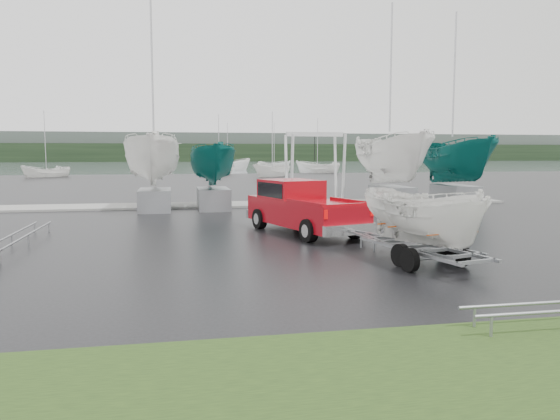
{
  "coord_description": "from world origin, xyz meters",
  "views": [
    {
      "loc": [
        -4.17,
        -17.44,
        2.95
      ],
      "look_at": [
        -0.97,
        -1.12,
        1.2
      ],
      "focal_mm": 35.0,
      "sensor_mm": 36.0,
      "label": 1
    }
  ],
  "objects_px": {
    "trailer_hitched": "(421,169)",
    "trailer_parked": "(433,176)",
    "pickup_truck": "(300,205)",
    "boat_hoist": "(315,158)"
  },
  "relations": [
    {
      "from": "pickup_truck",
      "to": "trailer_parked",
      "type": "height_order",
      "value": "trailer_parked"
    },
    {
      "from": "trailer_hitched",
      "to": "trailer_parked",
      "type": "height_order",
      "value": "trailer_hitched"
    },
    {
      "from": "pickup_truck",
      "to": "trailer_hitched",
      "type": "bearing_deg",
      "value": -90.0
    },
    {
      "from": "pickup_truck",
      "to": "trailer_parked",
      "type": "bearing_deg",
      "value": -91.71
    },
    {
      "from": "trailer_hitched",
      "to": "boat_hoist",
      "type": "xyz_separation_m",
      "value": [
        1.53,
        16.95,
        0.15
      ]
    },
    {
      "from": "trailer_parked",
      "to": "boat_hoist",
      "type": "distance_m",
      "value": 17.71
    },
    {
      "from": "boat_hoist",
      "to": "trailer_hitched",
      "type": "bearing_deg",
      "value": -95.16
    },
    {
      "from": "trailer_parked",
      "to": "boat_hoist",
      "type": "height_order",
      "value": "trailer_parked"
    },
    {
      "from": "pickup_truck",
      "to": "boat_hoist",
      "type": "xyz_separation_m",
      "value": [
        3.39,
        10.82,
        1.66
      ]
    },
    {
      "from": "pickup_truck",
      "to": "boat_hoist",
      "type": "height_order",
      "value": "boat_hoist"
    }
  ]
}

